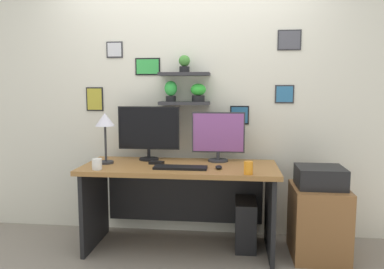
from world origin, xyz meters
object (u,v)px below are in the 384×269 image
(pen_cup, at_px, (248,168))
(drawer_cabinet, at_px, (318,222))
(monitor_left, at_px, (149,131))
(desk, at_px, (181,187))
(keyboard, at_px, (180,168))
(coffee_mug, at_px, (97,164))
(monitor_right, at_px, (218,135))
(printer, at_px, (320,177))
(computer_tower_right, at_px, (245,223))
(desk_lamp, at_px, (105,124))
(computer_mouse, at_px, (219,167))
(scissors_tray, at_px, (157,163))

(pen_cup, bearing_deg, drawer_cabinet, 23.21)
(drawer_cabinet, bearing_deg, monitor_left, 171.01)
(pen_cup, bearing_deg, desk, 150.01)
(keyboard, height_order, coffee_mug, coffee_mug)
(monitor_left, bearing_deg, monitor_right, -0.01)
(keyboard, distance_m, printer, 1.16)
(pen_cup, xyz_separation_m, computer_tower_right, (-0.00, 0.38, -0.59))
(pen_cup, distance_m, printer, 0.66)
(monitor_left, height_order, monitor_right, monitor_left)
(monitor_right, bearing_deg, keyboard, -129.56)
(computer_tower_right, bearing_deg, pen_cup, -89.81)
(coffee_mug, distance_m, pen_cup, 1.22)
(desk_lamp, bearing_deg, keyboard, -12.03)
(monitor_left, bearing_deg, computer_tower_right, -7.08)
(computer_tower_right, bearing_deg, computer_mouse, -136.58)
(monitor_left, relative_size, desk_lamp, 1.27)
(desk, distance_m, computer_mouse, 0.44)
(coffee_mug, bearing_deg, drawer_cabinet, 7.21)
(computer_mouse, relative_size, pen_cup, 0.90)
(keyboard, relative_size, computer_mouse, 4.89)
(monitor_left, height_order, keyboard, monitor_left)
(computer_mouse, bearing_deg, desk_lamp, 173.14)
(desk_lamp, relative_size, coffee_mug, 4.96)
(monitor_right, bearing_deg, desk, -153.17)
(keyboard, distance_m, pen_cup, 0.57)
(monitor_left, xyz_separation_m, computer_mouse, (0.66, -0.33, -0.26))
(coffee_mug, relative_size, computer_tower_right, 0.21)
(desk, height_order, monitor_right, monitor_right)
(computer_tower_right, bearing_deg, printer, -11.80)
(desk, relative_size, coffee_mug, 18.54)
(printer, bearing_deg, desk_lamp, 179.23)
(computer_mouse, xyz_separation_m, computer_tower_right, (0.23, 0.22, -0.55))
(monitor_right, height_order, coffee_mug, monitor_right)
(drawer_cabinet, bearing_deg, monitor_right, 164.53)
(monitor_left, relative_size, coffee_mug, 6.31)
(keyboard, distance_m, desk_lamp, 0.78)
(desk_lamp, distance_m, printer, 1.88)
(monitor_left, relative_size, pen_cup, 5.68)
(keyboard, height_order, computer_mouse, computer_mouse)
(coffee_mug, bearing_deg, keyboard, 9.21)
(monitor_right, distance_m, computer_tower_right, 0.82)
(monitor_right, relative_size, coffee_mug, 5.28)
(scissors_tray, distance_m, drawer_cabinet, 1.46)
(printer, bearing_deg, scissors_tray, 178.06)
(monitor_right, bearing_deg, desk_lamp, -167.80)
(computer_mouse, bearing_deg, keyboard, -175.33)
(printer, bearing_deg, pen_cup, -156.79)
(desk, relative_size, computer_mouse, 18.54)
(desk, bearing_deg, desk_lamp, -175.68)
(computer_tower_right, bearing_deg, monitor_left, 172.92)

